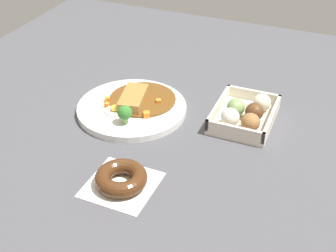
{
  "coord_description": "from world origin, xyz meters",
  "views": [
    {
      "loc": [
        -0.85,
        -0.33,
        0.67
      ],
      "look_at": [
        0.0,
        0.02,
        0.03
      ],
      "focal_mm": 49.3,
      "sensor_mm": 36.0,
      "label": 1
    }
  ],
  "objects": [
    {
      "name": "curry_plate",
      "position": [
        0.07,
        0.15,
        0.01
      ],
      "size": [
        0.29,
        0.29,
        0.07
      ],
      "color": "white",
      "rests_on": "ground_plane"
    },
    {
      "name": "ground_plane",
      "position": [
        0.0,
        0.0,
        0.0
      ],
      "size": [
        1.6,
        1.6,
        0.0
      ],
      "primitive_type": "plane",
      "color": "#4C4C51"
    },
    {
      "name": "donut_box",
      "position": [
        0.13,
        -0.14,
        0.02
      ],
      "size": [
        0.19,
        0.15,
        0.06
      ],
      "color": "beige",
      "rests_on": "ground_plane"
    },
    {
      "name": "chocolate_ring_donut",
      "position": [
        -0.2,
        0.05,
        0.02
      ],
      "size": [
        0.15,
        0.15,
        0.04
      ],
      "color": "white",
      "rests_on": "ground_plane"
    }
  ]
}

